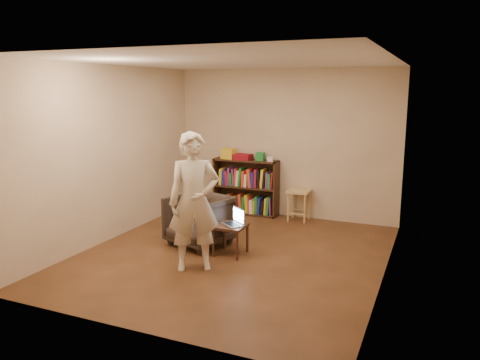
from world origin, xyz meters
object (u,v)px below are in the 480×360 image
at_px(bookshelf, 246,190).
at_px(side_table, 230,230).
at_px(stool, 299,196).
at_px(armchair, 199,220).
at_px(laptop, 235,221).
at_px(person, 194,202).

relative_size(bookshelf, side_table, 2.85).
height_order(stool, armchair, armchair).
xyz_separation_m(laptop, person, (-0.25, -0.69, 0.39)).
distance_m(side_table, laptop, 0.14).
height_order(side_table, laptop, laptop).
bearing_deg(bookshelf, side_table, -73.16).
bearing_deg(person, laptop, 37.87).
bearing_deg(bookshelf, stool, -3.60).
relative_size(bookshelf, person, 0.69).
height_order(stool, laptop, laptop).
xyz_separation_m(armchair, laptop, (0.64, -0.16, 0.11)).
height_order(side_table, person, person).
bearing_deg(bookshelf, armchair, -88.71).
bearing_deg(bookshelf, laptop, -71.61).
height_order(stool, side_table, stool).
bearing_deg(side_table, laptop, 36.58).
xyz_separation_m(stool, laptop, (-0.34, -1.98, 0.05)).
xyz_separation_m(bookshelf, armchair, (0.04, -1.89, -0.07)).
distance_m(bookshelf, side_table, 2.18).
bearing_deg(armchair, laptop, 3.57).
bearing_deg(person, bookshelf, 66.59).
distance_m(bookshelf, stool, 1.02).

